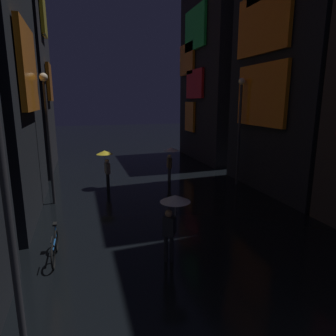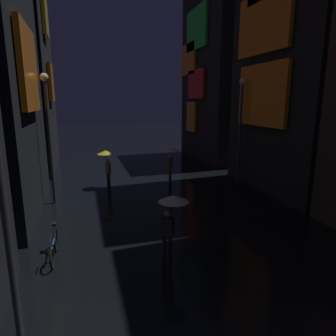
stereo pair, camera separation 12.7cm
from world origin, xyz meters
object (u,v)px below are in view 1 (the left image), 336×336
(pedestrian_foreground_right_yellow, at_px, (106,159))
(streetlamp_left_far, at_px, (48,126))
(pedestrian_midstreet_left_clear, at_px, (173,210))
(pedestrian_foreground_left_clear, at_px, (171,155))
(streetlamp_left_near, at_px, (2,164))
(streetlamp_right_far, at_px, (240,120))
(bicycle_parked_at_storefront, at_px, (55,247))

(pedestrian_foreground_right_yellow, distance_m, streetlamp_left_far, 3.84)
(pedestrian_midstreet_left_clear, distance_m, pedestrian_foreground_left_clear, 9.11)
(streetlamp_left_far, relative_size, streetlamp_left_near, 0.99)
(streetlamp_right_far, xyz_separation_m, streetlamp_left_near, (-10.00, -9.28, 0.00))
(pedestrian_midstreet_left_clear, relative_size, streetlamp_right_far, 0.35)
(pedestrian_midstreet_left_clear, bearing_deg, pedestrian_foreground_right_yellow, 98.00)
(pedestrian_foreground_right_yellow, xyz_separation_m, streetlamp_left_far, (-2.64, -1.91, 2.02))
(pedestrian_foreground_left_clear, relative_size, streetlamp_left_far, 0.36)
(bicycle_parked_at_storefront, distance_m, streetlamp_right_far, 11.79)
(streetlamp_left_near, bearing_deg, bicycle_parked_at_storefront, 83.07)
(pedestrian_foreground_right_yellow, distance_m, pedestrian_foreground_left_clear, 3.80)
(pedestrian_foreground_left_clear, height_order, bicycle_parked_at_storefront, pedestrian_foreground_left_clear)
(pedestrian_foreground_right_yellow, relative_size, streetlamp_left_far, 0.36)
(pedestrian_midstreet_left_clear, bearing_deg, bicycle_parked_at_storefront, 160.95)
(pedestrian_midstreet_left_clear, height_order, streetlamp_left_far, streetlamp_left_far)
(streetlamp_right_far, xyz_separation_m, streetlamp_left_far, (-10.00, -0.54, -0.02))
(bicycle_parked_at_storefront, height_order, streetlamp_left_far, streetlamp_left_far)
(pedestrian_foreground_right_yellow, relative_size, streetlamp_right_far, 0.35)
(pedestrian_midstreet_left_clear, bearing_deg, streetlamp_left_far, 120.05)
(streetlamp_right_far, bearing_deg, pedestrian_foreground_right_yellow, 169.42)
(pedestrian_foreground_right_yellow, relative_size, pedestrian_foreground_left_clear, 1.00)
(pedestrian_midstreet_left_clear, xyz_separation_m, streetlamp_left_near, (-3.84, -2.10, 2.04))
(pedestrian_foreground_left_clear, distance_m, streetlamp_left_near, 12.77)
(pedestrian_midstreet_left_clear, distance_m, streetlamp_left_near, 4.83)
(pedestrian_foreground_left_clear, xyz_separation_m, bicycle_parked_at_storefront, (-6.03, -7.55, -1.28))
(pedestrian_foreground_right_yellow, height_order, streetlamp_left_far, streetlamp_left_far)
(streetlamp_left_near, bearing_deg, streetlamp_left_far, 90.00)
(pedestrian_midstreet_left_clear, distance_m, bicycle_parked_at_storefront, 3.86)
(pedestrian_foreground_right_yellow, xyz_separation_m, bicycle_parked_at_storefront, (-2.24, -7.36, -1.28))
(pedestrian_midstreet_left_clear, relative_size, streetlamp_left_near, 0.35)
(streetlamp_left_near, bearing_deg, streetlamp_right_far, 42.86)
(streetlamp_left_far, distance_m, streetlamp_left_near, 8.74)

